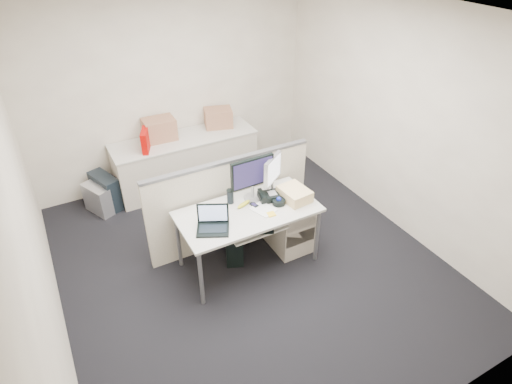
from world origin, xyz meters
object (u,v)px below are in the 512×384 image
laptop (212,221)px  monitor_main (252,179)px  desk (248,215)px  desk_phone (269,197)px

laptop → monitor_main: bearing=53.3°
monitor_main → desk: bearing=-130.9°
desk → monitor_main: (0.15, 0.18, 0.32)m
desk → monitor_main: bearing=50.2°
laptop → desk_phone: (0.76, 0.21, -0.09)m
monitor_main → desk_phone: (0.15, -0.10, -0.22)m
monitor_main → desk_phone: 0.28m
monitor_main → laptop: (-0.61, -0.31, -0.13)m
laptop → desk_phone: 0.79m
desk_phone → desk: bearing=-153.8°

